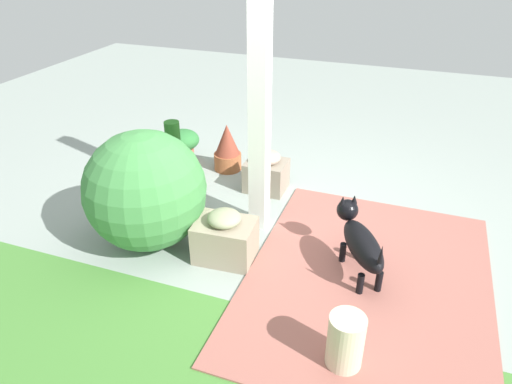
{
  "coord_description": "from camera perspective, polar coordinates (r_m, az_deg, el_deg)",
  "views": [
    {
      "loc": [
        -0.84,
        3.34,
        2.39
      ],
      "look_at": [
        0.32,
        0.13,
        0.43
      ],
      "focal_mm": 32.83,
      "sensor_mm": 36.0,
      "label": 1
    }
  ],
  "objects": [
    {
      "name": "terracotta_pot_tall",
      "position": [
        4.82,
        -9.79,
        3.21
      ],
      "size": [
        0.27,
        0.27,
        0.73
      ],
      "color": "#AB5031",
      "rests_on": "ground"
    },
    {
      "name": "stone_planter_mid",
      "position": [
        3.79,
        -3.79,
        -5.57
      ],
      "size": [
        0.5,
        0.39,
        0.44
      ],
      "color": "gray",
      "rests_on": "ground"
    },
    {
      "name": "ceramic_urn",
      "position": [
        3.02,
        10.84,
        -17.5
      ],
      "size": [
        0.23,
        0.23,
        0.38
      ],
      "primitive_type": "cylinder",
      "color": "beige",
      "rests_on": "ground"
    },
    {
      "name": "stone_planter_nearest",
      "position": [
        4.77,
        1.26,
        2.45
      ],
      "size": [
        0.41,
        0.34,
        0.43
      ],
      "color": "gray",
      "rests_on": "ground"
    },
    {
      "name": "terracotta_pot_broad",
      "position": [
        5.39,
        -8.89,
        5.86
      ],
      "size": [
        0.37,
        0.37,
        0.39
      ],
      "color": "#B35642",
      "rests_on": "ground"
    },
    {
      "name": "dog",
      "position": [
        3.65,
        12.59,
        -5.81
      ],
      "size": [
        0.51,
        0.72,
        0.52
      ],
      "color": "black",
      "rests_on": "ground"
    },
    {
      "name": "ground_plane",
      "position": [
        4.19,
        4.75,
        -5.0
      ],
      "size": [
        12.0,
        12.0,
        0.0
      ],
      "primitive_type": "plane",
      "color": "#909C94"
    },
    {
      "name": "terracotta_pot_spiky",
      "position": [
        5.16,
        -3.51,
        5.33
      ],
      "size": [
        0.3,
        0.3,
        0.53
      ],
      "color": "#9E5632",
      "rests_on": "ground"
    },
    {
      "name": "brick_path",
      "position": [
        3.76,
        13.43,
        -10.45
      ],
      "size": [
        1.8,
        2.4,
        0.02
      ],
      "primitive_type": "cube",
      "color": "#9E5C52",
      "rests_on": "ground"
    },
    {
      "name": "round_shrub",
      "position": [
        3.92,
        -13.33,
        0.18
      ],
      "size": [
        1.0,
        1.0,
        1.0
      ],
      "primitive_type": "sphere",
      "color": "#3D8140",
      "rests_on": "ground"
    },
    {
      "name": "porch_pillar",
      "position": [
        3.74,
        0.46,
        12.57
      ],
      "size": [
        0.15,
        0.15,
        2.55
      ],
      "primitive_type": "cube",
      "color": "white",
      "rests_on": "ground"
    }
  ]
}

